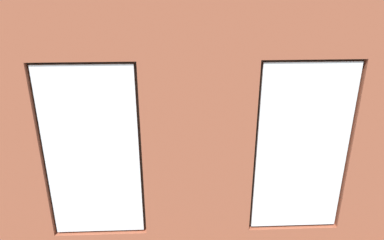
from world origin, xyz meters
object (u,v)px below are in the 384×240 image
Objects in this scene: remote_silver at (184,140)px; tv_flatscreen at (22,114)px; table_plant_small at (195,136)px; coffee_table at (195,146)px; papasan_chair at (194,112)px; potted_plant_between_couches at (305,203)px; potted_plant_near_tv at (37,146)px; couch_by_window at (200,213)px; potted_plant_corner_near_left at (311,90)px; remote_gray at (202,146)px; potted_plant_mid_room_small at (240,133)px; potted_plant_foreground_right at (63,103)px; cup_ceramic at (218,136)px; potted_plant_by_left_couch at (292,117)px; media_console at (28,146)px; couch_left at (335,145)px.

tv_flatscreen is at bearing 90.45° from remote_silver.
coffee_table is at bearing 0.00° from table_plant_small.
potted_plant_between_couches is (-1.37, 3.38, -0.03)m from papasan_chair.
couch_by_window is at bearing 152.32° from potted_plant_near_tv.
potted_plant_near_tv is (5.32, 2.47, -0.05)m from potted_plant_corner_near_left.
remote_gray is 0.16× the size of tv_flatscreen.
coffee_table is 2.66m from potted_plant_near_tv.
potted_plant_near_tv is at bearing 17.02° from potted_plant_mid_room_small.
potted_plant_mid_room_small is (-0.90, -0.56, -0.22)m from table_plant_small.
potted_plant_near_tv is at bearing 11.09° from coffee_table.
potted_plant_near_tv is at bearing -27.68° from couch_by_window.
tv_flatscreen is 1.83× the size of potted_plant_mid_room_small.
potted_plant_foreground_right reaches higher than papasan_chair.
potted_plant_corner_near_left is 0.92× the size of potted_plant_foreground_right.
table_plant_small reaches higher than cup_ceramic.
potted_plant_between_couches is (-4.01, 1.29, -0.31)m from potted_plant_near_tv.
cup_ceramic is at bearing 35.73° from potted_plant_by_left_couch.
remote_silver is 2.72m from potted_plant_by_left_couch.
remote_silver is at bearing -165.55° from potted_plant_near_tv.
potted_plant_mid_room_small is at bearing 130.09° from papasan_chair.
potted_plant_mid_room_small is (-0.90, -0.56, -0.02)m from coffee_table.
remote_gray is at bearing 131.91° from coffee_table.
couch_by_window is at bearing 54.02° from potted_plant_corner_near_left.
table_plant_small is 0.46× the size of potted_plant_mid_room_small.
remote_gray is 0.39m from remote_silver.
potted_plant_between_couches is at bearing 153.88° from media_console.
cup_ceramic reaches higher than coffee_table.
tv_flatscreen reaches higher than potted_plant_between_couches.
potted_plant_foreground_right is at bearing -40.95° from potted_plant_between_couches.
table_plant_small is 0.26m from remote_silver.
potted_plant_corner_near_left is (-2.73, -1.96, 0.35)m from coffee_table.
media_console is 5.42m from potted_plant_by_left_couch.
tv_flatscreen is at bearing -90.00° from media_console.
papasan_chair is 3.37m from potted_plant_near_tv.
potted_plant_corner_near_left is (-5.88, -1.52, -0.14)m from tv_flatscreen.
couch_left is at bearing -178.77° from coffee_table.
potted_plant_foreground_right is at bearing -28.13° from cup_ceramic.
table_plant_small is at bearing 35.69° from potted_plant_corner_near_left.
table_plant_small is 0.26× the size of papasan_chair.
coffee_table is 5.67× the size of table_plant_small.
remote_gray is 3.36m from potted_plant_corner_near_left.
potted_plant_between_couches is at bearing -34.64° from couch_left.
couch_left is 6.74× the size of table_plant_small.
potted_plant_corner_near_left is 0.90× the size of potted_plant_near_tv.
media_console is at bearing -4.60° from cup_ceramic.
media_console is at bearing 1.72° from potted_plant_mid_room_small.
coffee_table is at bearing -91.21° from couch_left.
remote_silver is 0.28× the size of potted_plant_mid_room_small.
couch_by_window is 11.81× the size of remote_silver.
potted_plant_corner_near_left is (-2.93, -1.85, 0.29)m from remote_silver.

